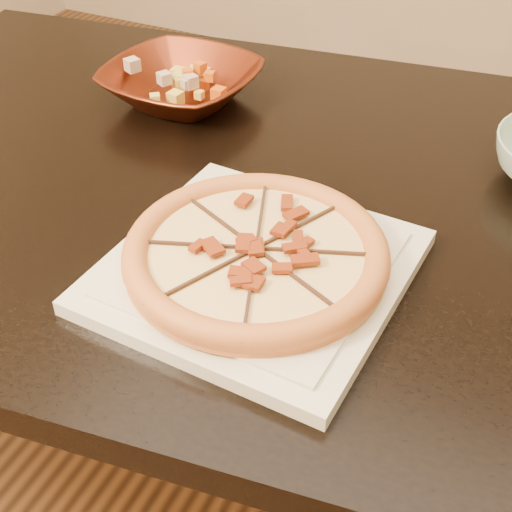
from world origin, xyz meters
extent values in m
cube|color=brown|center=(0.00, 0.00, -0.01)|extent=(4.00, 4.00, 0.02)
cube|color=black|center=(-0.01, -0.02, 0.73)|extent=(1.44, 1.02, 0.04)
cylinder|color=black|center=(-0.60, 0.33, 0.35)|extent=(0.07, 0.07, 0.71)
cube|color=beige|center=(0.08, -0.20, 0.76)|extent=(0.33, 0.33, 0.02)
cube|color=beige|center=(0.08, -0.20, 0.77)|extent=(0.28, 0.28, 0.00)
cylinder|color=#B26C3C|center=(0.08, -0.20, 0.78)|extent=(0.29, 0.29, 0.01)
torus|color=#B26C3C|center=(0.08, -0.20, 0.79)|extent=(0.29, 0.29, 0.03)
cylinder|color=#FFDB9F|center=(0.08, -0.20, 0.79)|extent=(0.23, 0.23, 0.01)
cube|color=#311D12|center=(0.08, -0.20, 0.79)|extent=(0.10, 0.27, 0.01)
cube|color=#311D12|center=(0.08, -0.20, 0.79)|extent=(0.26, 0.12, 0.01)
cube|color=#311D12|center=(0.08, -0.20, 0.79)|extent=(0.27, 0.10, 0.01)
cube|color=#311D12|center=(0.08, -0.20, 0.79)|extent=(0.12, 0.26, 0.01)
cube|color=maroon|center=(0.10, -0.19, 0.79)|extent=(0.03, 0.02, 0.00)
cube|color=maroon|center=(0.11, -0.17, 0.79)|extent=(0.03, 0.03, 0.00)
cube|color=maroon|center=(0.12, -0.14, 0.79)|extent=(0.03, 0.03, 0.00)
cube|color=maroon|center=(0.09, -0.17, 0.79)|extent=(0.02, 0.03, 0.00)
cube|color=maroon|center=(0.08, -0.14, 0.79)|extent=(0.02, 0.02, 0.00)
cube|color=maroon|center=(0.06, -0.12, 0.79)|extent=(0.02, 0.03, 0.00)
cube|color=maroon|center=(0.06, -0.16, 0.79)|extent=(0.02, 0.03, 0.00)
cube|color=maroon|center=(0.03, -0.15, 0.79)|extent=(0.03, 0.03, 0.00)
cube|color=maroon|center=(0.00, -0.15, 0.79)|extent=(0.03, 0.02, 0.00)
cube|color=maroon|center=(0.03, -0.19, 0.79)|extent=(0.03, 0.02, 0.00)
cube|color=maroon|center=(0.01, -0.20, 0.79)|extent=(0.02, 0.02, 0.00)
cube|color=maroon|center=(0.05, -0.21, 0.79)|extent=(0.03, 0.02, 0.00)
cube|color=maroon|center=(0.03, -0.23, 0.79)|extent=(0.03, 0.03, 0.00)
cube|color=maroon|center=(0.03, -0.26, 0.79)|extent=(0.03, 0.03, 0.00)
cube|color=maroon|center=(0.06, -0.23, 0.79)|extent=(0.02, 0.03, 0.00)
cube|color=maroon|center=(0.07, -0.26, 0.79)|extent=(0.02, 0.02, 0.00)
cube|color=maroon|center=(0.09, -0.28, 0.79)|extent=(0.02, 0.03, 0.00)
cube|color=maroon|center=(0.10, -0.23, 0.79)|extent=(0.02, 0.03, 0.00)
cube|color=maroon|center=(0.12, -0.25, 0.79)|extent=(0.03, 0.03, 0.00)
cube|color=maroon|center=(0.10, -0.21, 0.79)|extent=(0.03, 0.02, 0.00)
cube|color=maroon|center=(0.12, -0.21, 0.79)|extent=(0.03, 0.02, 0.00)
cube|color=maroon|center=(0.15, -0.19, 0.79)|extent=(0.02, 0.02, 0.00)
imported|color=maroon|center=(-0.21, 0.14, 0.78)|extent=(0.25, 0.25, 0.06)
cube|color=tan|center=(-0.21, 0.14, 0.82)|extent=(0.03, 0.03, 0.03)
cube|color=#BB4D0B|center=(-0.19, 0.14, 0.82)|extent=(0.03, 0.03, 0.03)
cube|color=gold|center=(-0.19, 0.15, 0.82)|extent=(0.03, 0.03, 0.03)
cube|color=tan|center=(-0.18, 0.17, 0.82)|extent=(0.03, 0.03, 0.03)
cube|color=#BB4D0B|center=(-0.21, 0.14, 0.82)|extent=(0.03, 0.03, 0.03)
cube|color=gold|center=(-0.21, 0.16, 0.82)|extent=(0.03, 0.03, 0.03)
cube|color=tan|center=(-0.23, 0.17, 0.82)|extent=(0.03, 0.03, 0.03)
cube|color=#BB4D0B|center=(-0.21, 0.14, 0.82)|extent=(0.03, 0.03, 0.03)
cube|color=gold|center=(-0.22, 0.14, 0.82)|extent=(0.03, 0.03, 0.03)
cube|color=tan|center=(-0.24, 0.14, 0.82)|extent=(0.03, 0.03, 0.03)
cube|color=#BB4D0B|center=(-0.26, 0.13, 0.82)|extent=(0.03, 0.03, 0.03)
cube|color=gold|center=(-0.22, 0.13, 0.82)|extent=(0.03, 0.03, 0.03)
cube|color=tan|center=(-0.23, 0.12, 0.82)|extent=(0.03, 0.03, 0.03)
cube|color=#BB4D0B|center=(-0.23, 0.10, 0.82)|extent=(0.03, 0.03, 0.03)
cube|color=gold|center=(-0.21, 0.13, 0.82)|extent=(0.03, 0.03, 0.03)
cube|color=tan|center=(-0.20, 0.12, 0.82)|extent=(0.03, 0.03, 0.03)
cube|color=#BB4D0B|center=(-0.19, 0.11, 0.82)|extent=(0.03, 0.03, 0.03)
cube|color=gold|center=(-0.17, 0.11, 0.82)|extent=(0.03, 0.03, 0.03)
cube|color=tan|center=(-0.20, 0.13, 0.82)|extent=(0.03, 0.03, 0.03)
camera|label=1|loc=(0.33, -0.74, 1.27)|focal=50.00mm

